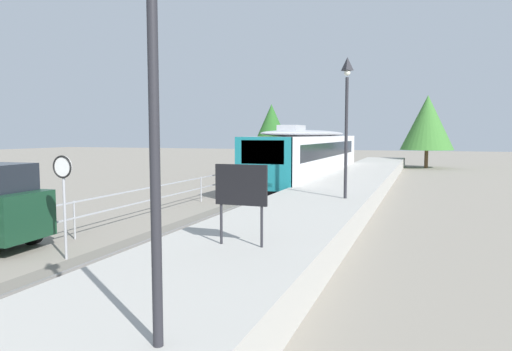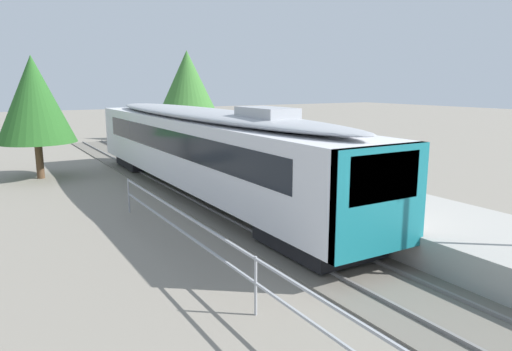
{
  "view_description": "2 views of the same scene",
  "coord_description": "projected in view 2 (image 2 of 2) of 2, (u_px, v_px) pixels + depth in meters",
  "views": [
    {
      "loc": [
        7.2,
        0.09,
        3.35
      ],
      "look_at": [
        0.4,
        18.85,
        1.6
      ],
      "focal_mm": 32.85,
      "sensor_mm": 36.0,
      "label": 1
    },
    {
      "loc": [
        -7.79,
        13.44,
        4.6
      ],
      "look_at": [
        -1.0,
        24.85,
        2.0
      ],
      "focal_mm": 32.98,
      "sensor_mm": 36.0,
      "label": 2
    }
  ],
  "objects": [
    {
      "name": "ground_plane",
      "position": [
        244.0,
        293.0,
        10.5
      ],
      "size": [
        160.0,
        160.0,
        0.0
      ],
      "primitive_type": "plane",
      "color": "gray"
    },
    {
      "name": "track_rails",
      "position": [
        347.0,
        265.0,
        12.0
      ],
      "size": [
        3.2,
        60.0,
        0.14
      ],
      "color": "#6B665B",
      "rests_on": "ground"
    },
    {
      "name": "station_platform",
      "position": [
        433.0,
        230.0,
        13.55
      ],
      "size": [
        3.9,
        60.0,
        0.9
      ],
      "primitive_type": "cube",
      "color": "#A8A59E",
      "rests_on": "ground"
    },
    {
      "name": "commuter_train",
      "position": [
        202.0,
        145.0,
        19.05
      ],
      "size": [
        2.82,
        20.2,
        3.74
      ],
      "color": "silver",
      "rests_on": "track_rails"
    },
    {
      "name": "tree_behind_station_far",
      "position": [
        34.0,
        100.0,
        22.51
      ],
      "size": [
        3.68,
        3.68,
        5.95
      ],
      "color": "brown",
      "rests_on": "ground"
    },
    {
      "name": "tree_behind_carpark",
      "position": [
        187.0,
        84.0,
        38.21
      ],
      "size": [
        5.13,
        5.13,
        7.24
      ],
      "color": "brown",
      "rests_on": "ground"
    }
  ]
}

